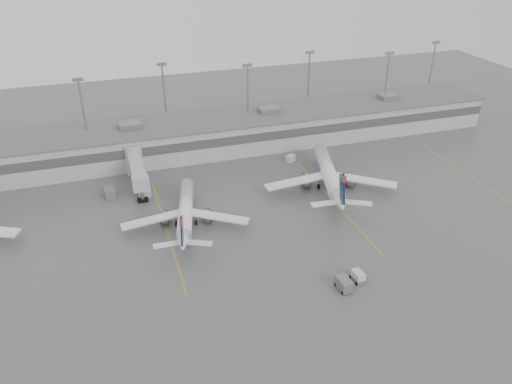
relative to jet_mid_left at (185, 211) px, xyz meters
name	(u,v)px	position (x,y,z in m)	size (l,w,h in m)	color
ground	(299,288)	(13.51, -24.68, -2.76)	(260.00, 260.00, 0.00)	#57575A
terminal	(213,134)	(13.50, 33.30, 1.41)	(152.00, 17.00, 9.45)	#ACACA7
light_masts	(206,97)	(13.51, 39.07, 9.27)	(142.40, 8.00, 20.60)	gray
jet_bridge_right	(136,166)	(-6.99, 21.04, 1.11)	(4.00, 17.20, 7.00)	#A2A5A7
stand_markings	(254,214)	(13.51, -0.68, -2.76)	(105.25, 40.00, 0.01)	#C7A10B
jet_mid_left	(185,211)	(0.00, 0.00, 0.00)	(23.88, 27.07, 8.89)	white
jet_mid_right	(329,174)	(32.67, 5.04, 0.49)	(27.80, 31.60, 10.47)	white
baggage_tug	(358,277)	(23.40, -25.79, -2.09)	(1.91, 2.80, 1.73)	silver
baggage_cart	(344,284)	(20.20, -26.99, -1.72)	(1.98, 3.22, 2.00)	slate
gse_uld_b	(145,193)	(-6.26, 13.32, -1.92)	(2.36, 1.57, 1.67)	silver
gse_uld_c	(291,158)	(29.64, 20.08, -1.98)	(2.21, 1.48, 1.57)	silver
gse_loader	(109,193)	(-13.45, 15.41, -1.71)	(2.10, 3.37, 2.10)	slate
cone_b	(156,188)	(-3.68, 15.59, -2.40)	(0.45, 0.45, 0.72)	orange
cone_c	(306,164)	(32.35, 17.14, -2.46)	(0.38, 0.38, 0.61)	orange
cone_d	(457,165)	(66.43, 5.21, -2.46)	(0.38, 0.38, 0.60)	orange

